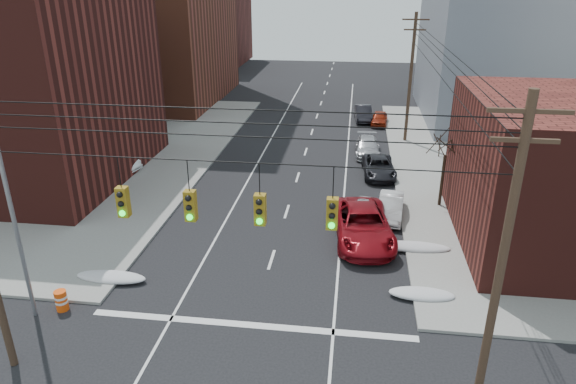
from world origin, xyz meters
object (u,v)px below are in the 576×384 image
(lot_car_a, at_px, (113,161))
(lot_car_b, at_px, (121,138))
(parked_car_e, at_px, (379,118))
(lot_car_d, at_px, (90,134))
(construction_barrel, at_px, (61,300))
(red_pickup, at_px, (363,225))
(parked_car_f, at_px, (363,113))
(parked_car_b, at_px, (391,207))
(parked_car_c, at_px, (379,167))
(parked_car_a, at_px, (364,216))
(lot_car_c, at_px, (28,172))
(parked_car_d, at_px, (367,147))

(lot_car_a, relative_size, lot_car_b, 0.82)
(parked_car_e, bearing_deg, lot_car_d, -153.70)
(lot_car_a, relative_size, construction_barrel, 4.43)
(lot_car_a, xyz_separation_m, lot_car_b, (-1.91, 5.64, 0.02))
(red_pickup, bearing_deg, lot_car_d, 140.95)
(construction_barrel, bearing_deg, parked_car_f, 68.86)
(parked_car_b, height_order, parked_car_e, parked_car_b)
(parked_car_f, bearing_deg, parked_car_b, -90.56)
(parked_car_c, xyz_separation_m, parked_car_f, (-1.10, 15.74, 0.08))
(parked_car_a, distance_m, lot_car_c, 24.12)
(parked_car_b, distance_m, parked_car_d, 11.96)
(parked_car_f, bearing_deg, parked_car_d, -92.94)
(red_pickup, relative_size, construction_barrel, 6.90)
(lot_car_b, xyz_separation_m, construction_barrel, (7.31, -22.49, -0.38))
(parked_car_a, xyz_separation_m, parked_car_f, (0.00, 24.54, -0.01))
(red_pickup, xyz_separation_m, lot_car_d, (-23.65, 14.72, -0.01))
(lot_car_a, bearing_deg, parked_car_a, -96.36)
(parked_car_f, distance_m, lot_car_c, 31.35)
(parked_car_b, xyz_separation_m, lot_car_d, (-25.35, 11.53, 0.23))
(parked_car_c, distance_m, parked_car_d, 4.83)
(parked_car_e, height_order, parked_car_f, parked_car_f)
(parked_car_a, relative_size, lot_car_d, 1.00)
(parked_car_e, height_order, lot_car_d, lot_car_d)
(lot_car_c, height_order, lot_car_d, lot_car_d)
(parked_car_c, distance_m, lot_car_b, 22.05)
(lot_car_b, relative_size, lot_car_c, 1.20)
(lot_car_d, bearing_deg, lot_car_c, 175.15)
(parked_car_c, bearing_deg, parked_car_d, 95.56)
(red_pickup, relative_size, parked_car_c, 1.36)
(parked_car_b, relative_size, parked_car_c, 0.85)
(parked_car_b, height_order, parked_car_c, parked_car_b)
(parked_car_a, xyz_separation_m, parked_car_b, (1.60, 1.67, -0.08))
(construction_barrel, bearing_deg, parked_car_e, 65.65)
(lot_car_b, distance_m, lot_car_d, 3.20)
(parked_car_f, xyz_separation_m, construction_barrel, (-13.30, -34.40, -0.26))
(parked_car_f, height_order, lot_car_d, lot_car_d)
(parked_car_a, xyz_separation_m, lot_car_a, (-18.70, 6.99, 0.09))
(parked_car_a, bearing_deg, parked_car_f, 97.83)
(parked_car_b, xyz_separation_m, lot_car_c, (-25.37, 2.42, 0.09))
(parked_car_e, relative_size, lot_car_a, 0.90)
(parked_car_e, height_order, construction_barrel, parked_car_e)
(red_pickup, bearing_deg, parked_car_b, 54.71)
(lot_car_a, xyz_separation_m, construction_barrel, (5.40, -16.85, -0.36))
(parked_car_e, distance_m, construction_barrel, 36.14)
(parked_car_a, xyz_separation_m, construction_barrel, (-13.30, -9.86, -0.27))
(lot_car_c, xyz_separation_m, lot_car_d, (0.01, 9.11, 0.13))
(red_pickup, distance_m, parked_car_e, 24.64)
(parked_car_e, relative_size, lot_car_b, 0.73)
(parked_car_c, xyz_separation_m, construction_barrel, (-14.40, -18.66, -0.18))
(lot_car_a, bearing_deg, red_pickup, -100.44)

